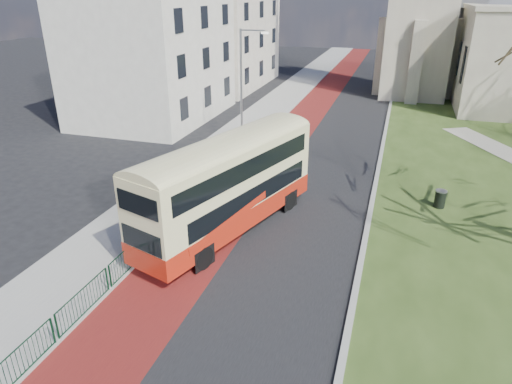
% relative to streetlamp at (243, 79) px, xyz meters
% --- Properties ---
extents(ground, '(160.00, 160.00, 0.00)m').
position_rel_streetlamp_xyz_m(ground, '(4.35, -18.00, -4.59)').
color(ground, black).
rests_on(ground, ground).
extents(road_carriageway, '(9.00, 120.00, 0.01)m').
position_rel_streetlamp_xyz_m(road_carriageway, '(5.85, 2.00, -4.59)').
color(road_carriageway, black).
rests_on(road_carriageway, ground).
extents(bus_lane, '(3.40, 120.00, 0.01)m').
position_rel_streetlamp_xyz_m(bus_lane, '(3.15, 2.00, -4.59)').
color(bus_lane, '#591414').
rests_on(bus_lane, ground).
extents(pavement_west, '(4.00, 120.00, 0.12)m').
position_rel_streetlamp_xyz_m(pavement_west, '(-0.65, 2.00, -4.53)').
color(pavement_west, gray).
rests_on(pavement_west, ground).
extents(kerb_west, '(0.25, 120.00, 0.13)m').
position_rel_streetlamp_xyz_m(kerb_west, '(1.35, 2.00, -4.53)').
color(kerb_west, '#999993').
rests_on(kerb_west, ground).
extents(kerb_east, '(0.25, 80.00, 0.13)m').
position_rel_streetlamp_xyz_m(kerb_east, '(10.45, 4.00, -4.53)').
color(kerb_east, '#999993').
rests_on(kerb_east, ground).
extents(pedestrian_railing, '(0.07, 24.00, 1.12)m').
position_rel_streetlamp_xyz_m(pedestrian_railing, '(1.40, -14.00, -4.04)').
color(pedestrian_railing, '#0B321C').
rests_on(pedestrian_railing, ground).
extents(street_block_near, '(10.30, 14.30, 13.00)m').
position_rel_streetlamp_xyz_m(street_block_near, '(-9.65, 4.00, 1.92)').
color(street_block_near, beige).
rests_on(street_block_near, ground).
extents(street_block_far, '(10.30, 16.30, 11.50)m').
position_rel_streetlamp_xyz_m(street_block_far, '(-9.65, 20.00, 1.17)').
color(street_block_far, beige).
rests_on(street_block_far, ground).
extents(streetlamp, '(2.13, 0.18, 8.00)m').
position_rel_streetlamp_xyz_m(streetlamp, '(0.00, 0.00, 0.00)').
color(streetlamp, gray).
rests_on(streetlamp, pavement_west).
extents(bus, '(5.62, 10.94, 4.47)m').
position_rel_streetlamp_xyz_m(bus, '(4.11, -14.16, -2.04)').
color(bus, '#AA210F').
rests_on(bus, ground).
extents(litter_bin, '(0.71, 0.71, 0.96)m').
position_rel_streetlamp_xyz_m(litter_bin, '(13.88, -8.50, -4.07)').
color(litter_bin, black).
rests_on(litter_bin, grass_green).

